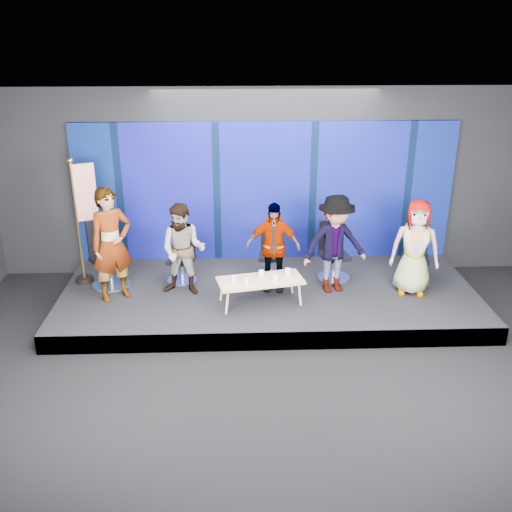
% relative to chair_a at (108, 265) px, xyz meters
% --- Properties ---
extents(ground, '(10.00, 10.00, 0.00)m').
position_rel_chair_a_xyz_m(ground, '(2.74, -2.74, -0.68)').
color(ground, black).
rests_on(ground, ground).
extents(room_walls, '(10.02, 8.02, 3.51)m').
position_rel_chair_a_xyz_m(room_walls, '(2.74, -2.74, 1.75)').
color(room_walls, black).
rests_on(room_walls, ground).
extents(riser, '(7.00, 3.00, 0.30)m').
position_rel_chair_a_xyz_m(riser, '(2.74, -0.24, -0.53)').
color(riser, black).
rests_on(riser, ground).
extents(backdrop, '(7.00, 0.08, 2.60)m').
position_rel_chair_a_xyz_m(backdrop, '(2.74, 1.21, 0.92)').
color(backdrop, '#061E4F').
rests_on(backdrop, riser).
extents(chair_a, '(0.91, 0.91, 1.16)m').
position_rel_chair_a_xyz_m(chair_a, '(0.00, 0.00, 0.00)').
color(chair_a, silver).
rests_on(chair_a, riser).
extents(panelist_a, '(0.82, 0.76, 1.87)m').
position_rel_chair_a_xyz_m(panelist_a, '(0.20, -0.47, 0.56)').
color(panelist_a, black).
rests_on(panelist_a, riser).
extents(chair_b, '(0.63, 0.63, 0.96)m').
position_rel_chair_a_xyz_m(chair_b, '(1.25, 0.16, -0.06)').
color(chair_b, silver).
rests_on(chair_b, riser).
extents(panelist_b, '(0.85, 0.72, 1.55)m').
position_rel_chair_a_xyz_m(panelist_b, '(1.32, -0.33, 0.40)').
color(panelist_b, black).
rests_on(panelist_b, riser).
extents(chair_c, '(0.59, 0.59, 0.94)m').
position_rel_chair_a_xyz_m(chair_c, '(2.81, 0.28, -0.07)').
color(chair_c, silver).
rests_on(chair_c, riser).
extents(panelist_c, '(0.93, 0.47, 1.53)m').
position_rel_chair_a_xyz_m(panelist_c, '(2.80, -0.22, 0.38)').
color(panelist_c, black).
rests_on(panelist_c, riser).
extents(chair_d, '(0.69, 0.69, 1.03)m').
position_rel_chair_a_xyz_m(chair_d, '(3.89, 0.16, -0.04)').
color(chair_d, silver).
rests_on(chair_d, riser).
extents(panelist_d, '(1.19, 0.84, 1.68)m').
position_rel_chair_a_xyz_m(panelist_d, '(3.82, -0.33, 0.46)').
color(panelist_d, black).
rests_on(panelist_d, riser).
extents(chair_e, '(0.68, 0.68, 0.99)m').
position_rel_chair_a_xyz_m(chair_e, '(5.31, 0.02, -0.05)').
color(chair_e, silver).
rests_on(chair_e, riser).
extents(panelist_e, '(0.89, 0.69, 1.61)m').
position_rel_chair_a_xyz_m(panelist_e, '(5.13, -0.44, 0.42)').
color(panelist_e, black).
rests_on(panelist_e, riser).
extents(coffee_table, '(1.45, 0.84, 0.42)m').
position_rel_chair_a_xyz_m(coffee_table, '(2.57, -0.76, 0.00)').
color(coffee_table, '#A47E5F').
rests_on(coffee_table, riser).
extents(mug_a, '(0.08, 0.08, 0.09)m').
position_rel_chair_a_xyz_m(mug_a, '(2.14, -0.83, 0.08)').
color(mug_a, white).
rests_on(mug_a, coffee_table).
extents(mug_b, '(0.07, 0.07, 0.09)m').
position_rel_chair_a_xyz_m(mug_b, '(2.35, -0.90, 0.08)').
color(mug_b, white).
rests_on(mug_b, coffee_table).
extents(mug_c, '(0.09, 0.09, 0.11)m').
position_rel_chair_a_xyz_m(mug_c, '(2.59, -0.65, 0.09)').
color(mug_c, white).
rests_on(mug_c, coffee_table).
extents(mug_d, '(0.07, 0.07, 0.09)m').
position_rel_chair_a_xyz_m(mug_d, '(2.80, -0.80, 0.08)').
color(mug_d, white).
rests_on(mug_d, coffee_table).
extents(mug_e, '(0.09, 0.09, 0.11)m').
position_rel_chair_a_xyz_m(mug_e, '(3.03, -0.58, 0.09)').
color(mug_e, white).
rests_on(mug_e, coffee_table).
extents(flag_stand, '(0.50, 0.30, 2.21)m').
position_rel_chair_a_xyz_m(flag_stand, '(-0.37, 0.20, 0.79)').
color(flag_stand, black).
rests_on(flag_stand, riser).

